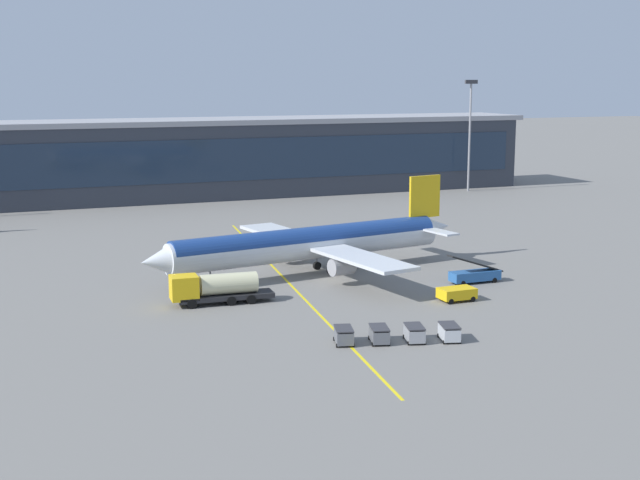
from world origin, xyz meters
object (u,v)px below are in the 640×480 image
baggage_cart_3 (449,332)px  fuel_tanker (215,288)px  baggage_cart_1 (379,334)px  baggage_cart_2 (414,333)px  main_airliner (311,243)px  belt_loader (475,274)px  pushback_tug (457,293)px  baggage_cart_0 (344,335)px

baggage_cart_3 → fuel_tanker: bearing=128.7°
baggage_cart_1 → baggage_cart_2: size_ratio=1.00×
main_airliner → belt_loader: (15.99, -11.30, -2.83)m
pushback_tug → baggage_cart_3: 14.55m
pushback_tug → baggage_cart_3: size_ratio=1.29×
pushback_tug → baggage_cart_2: (-11.06, -11.32, -0.07)m
fuel_tanker → belt_loader: 30.48m
main_airliner → fuel_tanker: size_ratio=3.89×
baggage_cart_0 → baggage_cart_2: size_ratio=1.00×
baggage_cart_2 → belt_loader: bearing=46.0°
fuel_tanker → baggage_cart_2: bearing=-55.8°
fuel_tanker → pushback_tug: bearing=-18.6°
baggage_cart_1 → baggage_cart_3: (6.17, -1.71, 0.00)m
main_airliner → baggage_cart_1: bearing=-98.6°
fuel_tanker → pushback_tug: fuel_tanker is taller
pushback_tug → main_airliner: bearing=119.0°
belt_loader → baggage_cart_2: (-17.20, -17.83, -0.21)m
pushback_tug → baggage_cart_3: baggage_cart_3 is taller
main_airliner → fuel_tanker: main_airliner is taller
baggage_cart_2 → fuel_tanker: bearing=124.2°
baggage_cart_1 → baggage_cart_2: 3.20m
baggage_cart_0 → fuel_tanker: bearing=111.7°
belt_loader → fuel_tanker: bearing=176.9°
fuel_tanker → baggage_cart_0: fuel_tanker is taller
belt_loader → baggage_cart_1: size_ratio=2.33×
main_airliner → baggage_cart_2: (-1.21, -29.13, -3.04)m
fuel_tanker → baggage_cart_1: fuel_tanker is taller
main_airliner → baggage_cart_3: 30.19m
baggage_cart_3 → baggage_cart_2: bearing=164.5°
baggage_cart_2 → baggage_cart_1: bearing=164.5°
fuel_tanker → baggage_cart_1: (10.14, -18.64, -0.96)m
fuel_tanker → baggage_cart_2: fuel_tanker is taller
fuel_tanker → baggage_cart_2: (13.23, -19.49, -0.96)m
fuel_tanker → baggage_cart_3: bearing=-51.3°
main_airliner → baggage_cart_3: size_ratio=14.36×
baggage_cart_3 → baggage_cart_1: bearing=164.5°
baggage_cart_0 → baggage_cart_1: (3.08, -0.86, 0.00)m
main_airliner → pushback_tug: bearing=-61.0°
fuel_tanker → pushback_tug: (24.29, -8.17, -0.90)m
pushback_tug → fuel_tanker: bearing=161.4°
pushback_tug → belt_loader: bearing=46.7°
fuel_tanker → baggage_cart_0: 19.16m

